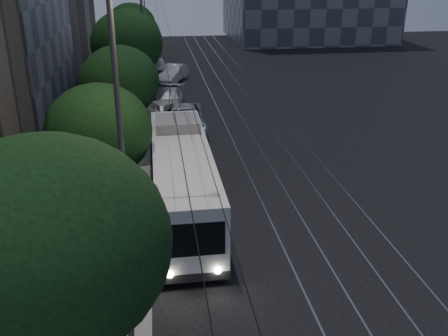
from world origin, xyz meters
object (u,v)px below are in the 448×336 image
Objects in this scene: trolleybus at (182,178)px; car_white_d at (158,66)px; car_white_c at (173,73)px; pickup_silver at (184,120)px; car_white_b at (169,99)px; streetlamp_far at (148,25)px; streetlamp_near at (130,92)px; car_white_a at (165,112)px.

trolleybus is 30.69m from car_white_d.
car_white_d reaches higher than car_white_c.
pickup_silver is 1.24× the size of car_white_b.
streetlamp_far is at bearing 93.36° from trolleybus.
pickup_silver is 16.54m from streetlamp_near.
car_white_a is (-0.34, 14.16, -0.96)m from trolleybus.
car_white_a is at bearing -81.07° from streetlamp_far.
streetlamp_far is at bearing -84.97° from car_white_c.
car_white_b is 0.45× the size of streetlamp_near.
streetlamp_near is 23.81m from streetlamp_far.
streetlamp_near reaches higher than car_white_c.
trolleybus is 11.63m from pickup_silver.
car_white_d is at bearing 132.51° from car_white_c.
pickup_silver is 15.50m from car_white_c.
streetlamp_near is at bearing -73.31° from car_white_c.
streetlamp_far is at bearing -97.90° from car_white_d.
streetlamp_far reaches higher than car_white_a.
car_white_b is (0.38, 3.41, 0.00)m from car_white_a.
car_white_b is 13.11m from car_white_d.
trolleybus is at bearing -82.46° from car_white_b.
trolleybus is 2.89× the size of car_white_a.
car_white_a is 0.91× the size of car_white_c.
trolleybus is 6.44m from streetlamp_near.
streetlamp_near is at bearing -91.41° from streetlamp_far.
pickup_silver is at bearing 80.08° from streetlamp_near.
streetlamp_near is at bearing -96.21° from car_white_d.
car_white_d reaches higher than car_white_b.
pickup_silver is 1.47× the size of car_white_a.
streetlamp_far is (-0.93, 5.93, 5.35)m from car_white_a.
car_white_a is 8.04m from streetlamp_far.
streetlamp_far is (0.59, 23.79, -0.53)m from streetlamp_near.
streetlamp_near is at bearing -98.07° from pickup_silver.
car_white_d is (-1.37, 19.10, -0.09)m from pickup_silver.
trolleybus is 20.60m from streetlamp_far.
car_white_b is 1.10× the size of car_white_d.
car_white_c reaches higher than car_white_b.
streetlamp_near is (-2.67, -15.28, 5.74)m from pickup_silver.
trolleybus is at bearing -93.00° from car_white_d.
car_white_a is 16.51m from car_white_d.
pickup_silver is at bearing -76.24° from streetlamp_far.
car_white_c is (0.00, 15.50, -0.09)m from pickup_silver.
streetlamp_far reaches higher than trolleybus.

